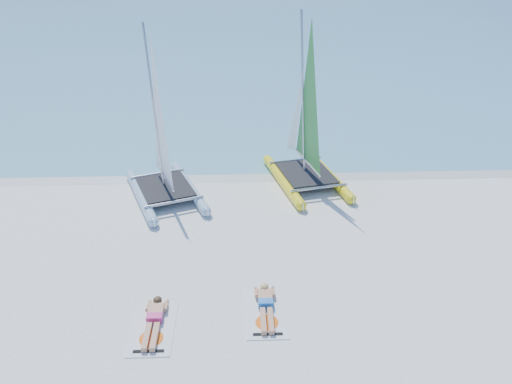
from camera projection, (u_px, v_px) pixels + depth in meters
ground at (257, 253)px, 14.69m from camera, size 140.00×140.00×0.00m
sea at (240, 4)px, 70.81m from camera, size 140.00×115.00×0.01m
wet_sand_strip at (251, 174)px, 19.59m from camera, size 140.00×1.40×0.01m
catamaran_blue at (161, 148)px, 17.19m from camera, size 3.55×4.88×6.03m
catamaran_yellow at (304, 129)px, 18.46m from camera, size 3.18×5.08×6.29m
towel_a at (153, 328)px, 11.81m from camera, size 1.00×1.85×0.02m
sunbather_a at (154, 319)px, 11.94m from camera, size 0.37×1.73×0.26m
towel_b at (266, 313)px, 12.30m from camera, size 1.00×1.85×0.02m
sunbather_b at (266, 305)px, 12.42m from camera, size 0.37×1.73×0.26m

